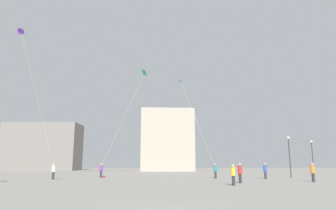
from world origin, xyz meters
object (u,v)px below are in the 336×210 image
Objects in this scene: person_in_teal at (215,170)px; building_left_hall at (43,147)px; lamppost_west at (289,150)px; kite_cyan_diamond at (181,83)px; person_in_yellow at (233,174)px; person_in_blue at (265,170)px; person_in_orange at (313,171)px; person_in_white at (53,170)px; kite_violet_diamond at (22,37)px; lamppost_east at (312,152)px; person_in_purple at (101,170)px; building_centre_hall at (167,141)px; kite_emerald_delta at (144,75)px; handbag_beside_flyer at (104,177)px; person_in_red at (240,172)px.

person_in_teal is 0.09× the size of building_left_hall.
kite_cyan_diamond is at bearing 168.11° from lamppost_west.
person_in_yellow is 17.76m from lamppost_west.
person_in_orange is at bearing 51.21° from person_in_blue.
person_in_white is 0.13× the size of kite_violet_diamond.
person_in_purple is at bearing -166.54° from lamppost_east.
person_in_yellow is 0.11× the size of building_centre_hall.
kite_emerald_delta is 0.90× the size of building_centre_hall.
person_in_purple is 0.98× the size of person_in_orange.
person_in_teal is at bearing -50.04° from building_left_hall.
kite_violet_diamond is at bearing -81.51° from person_in_teal.
lamppost_west is (13.62, -2.87, -9.68)m from kite_cyan_diamond.
kite_cyan_diamond reaches higher than person_in_white.
person_in_white reaches higher than person_in_purple.
kite_emerald_delta is (-9.37, 5.00, 13.56)m from person_in_teal.
handbag_beside_flyer is at bearing -166.57° from lamppost_east.
person_in_teal is at bearing 140.73° from person_in_white.
person_in_red is at bearing -117.90° from person_in_purple.
person_in_yellow is at bearing -56.42° from building_left_hall.
kite_violet_diamond is 0.69× the size of building_left_hall.
person_in_red is at bearing -71.28° from kite_cyan_diamond.
person_in_red is (-4.80, -8.49, -0.02)m from person_in_blue.
lamppost_west is (1.44, 9.30, 2.47)m from person_in_orange.
person_in_purple is at bearing -109.76° from person_in_teal.
person_in_purple is 0.34× the size of lamppost_west.
person_in_blue is 0.13× the size of kite_violet_diamond.
building_left_hall is 64.83× the size of handbag_beside_flyer.
person_in_blue is 19.91m from handbag_beside_flyer.
kite_emerald_delta is 2.69× the size of lamppost_west.
person_in_red reaches higher than person_in_yellow.
lamppost_east is (22.62, -32.89, -4.22)m from building_centre_hall.
person_in_orange reaches higher than handbag_beside_flyer.
person_in_purple is at bearing -100.90° from building_centre_hall.
building_centre_hall reaches higher than person_in_teal.
person_in_orange is 1.01× the size of person_in_teal.
kite_violet_diamond is 2.77× the size of lamppost_west.
building_left_hall is (-24.12, 54.01, 5.67)m from person_in_white.
kite_violet_diamond is 44.92× the size of handbag_beside_flyer.
lamppost_west is (28.16, 4.82, 2.47)m from person_in_white.
person_in_purple is at bearing -123.83° from person_in_red.
building_left_hall is at bearing 44.76° from person_in_yellow.
lamppost_east is at bearing 13.43° from handbag_beside_flyer.
kite_emerald_delta reaches higher than person_in_blue.
person_in_red is at bearing -10.18° from person_in_yellow.
person_in_white is 18.25m from kite_emerald_delta.
person_in_teal is at bearing -71.67° from person_in_blue.
person_in_white is at bearing -152.12° from kite_cyan_diamond.
kite_emerald_delta is at bearing 38.04° from person_in_yellow.
person_in_blue is 0.15× the size of kite_cyan_diamond.
kite_violet_diamond reaches higher than person_in_orange.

